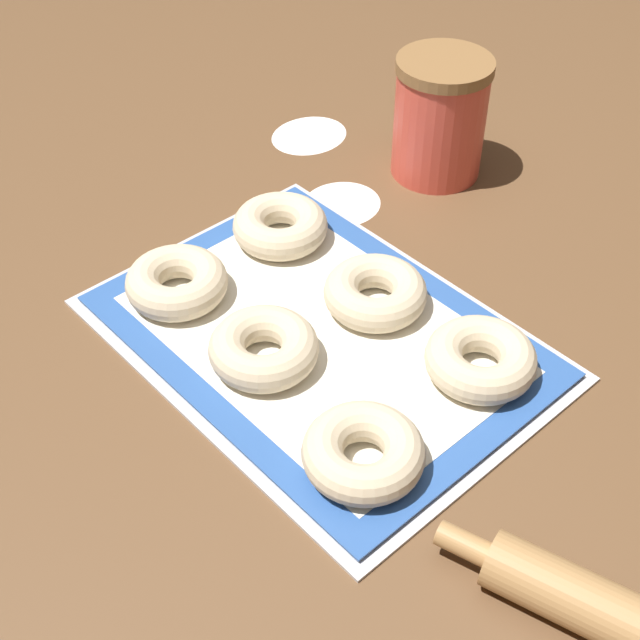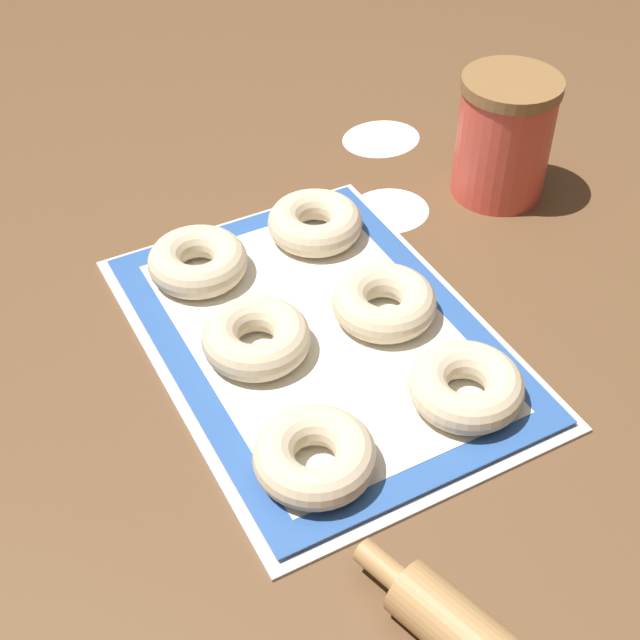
# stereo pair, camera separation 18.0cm
# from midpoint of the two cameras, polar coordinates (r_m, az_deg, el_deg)

# --- Properties ---
(ground_plane) EXTENTS (2.80, 2.80, 0.00)m
(ground_plane) POSITION_cam_midpoint_polar(r_m,az_deg,el_deg) (1.04, 4.90, -0.89)
(ground_plane) COLOR brown
(baking_tray) EXTENTS (0.51, 0.37, 0.01)m
(baking_tray) POSITION_cam_midpoint_polar(r_m,az_deg,el_deg) (1.02, 5.03, -1.57)
(baking_tray) COLOR silver
(baking_tray) RESTS_ON ground_plane
(baking_mat) EXTENTS (0.49, 0.35, 0.00)m
(baking_mat) POSITION_cam_midpoint_polar(r_m,az_deg,el_deg) (1.02, 5.05, -1.36)
(baking_mat) COLOR #2D569E
(baking_mat) RESTS_ON baking_tray
(bagel_front_left) EXTENTS (0.12, 0.12, 0.04)m
(bagel_front_left) POSITION_cam_midpoint_polar(r_m,az_deg,el_deg) (1.08, -3.16, 3.40)
(bagel_front_left) COLOR beige
(bagel_front_left) RESTS_ON baking_mat
(bagel_front_center) EXTENTS (0.12, 0.12, 0.04)m
(bagel_front_center) POSITION_cam_midpoint_polar(r_m,az_deg,el_deg) (0.98, 1.10, -1.59)
(bagel_front_center) COLOR beige
(bagel_front_center) RESTS_ON baking_mat
(bagel_front_right) EXTENTS (0.12, 0.12, 0.04)m
(bagel_front_right) POSITION_cam_midpoint_polar(r_m,az_deg,el_deg) (0.87, 5.64, -9.24)
(bagel_front_right) COLOR beige
(bagel_front_right) RESTS_ON baking_mat
(bagel_back_left) EXTENTS (0.12, 0.12, 0.04)m
(bagel_back_left) POSITION_cam_midpoint_polar(r_m,az_deg,el_deg) (1.14, 4.20, 5.92)
(bagel_back_left) COLOR beige
(bagel_back_left) RESTS_ON baking_mat
(bagel_back_center) EXTENTS (0.12, 0.12, 0.04)m
(bagel_back_center) POSITION_cam_midpoint_polar(r_m,az_deg,el_deg) (1.03, 9.12, 0.72)
(bagel_back_center) COLOR beige
(bagel_back_center) RESTS_ON baking_mat
(bagel_back_right) EXTENTS (0.12, 0.12, 0.04)m
(bagel_back_right) POSITION_cam_midpoint_polar(r_m,az_deg,el_deg) (0.96, 14.73, -4.62)
(bagel_back_right) COLOR beige
(bagel_back_right) RESTS_ON baking_mat
(flour_canister) EXTENTS (0.13, 0.13, 0.17)m
(flour_canister) POSITION_cam_midpoint_polar(r_m,az_deg,el_deg) (1.25, 15.85, 10.94)
(flour_canister) COLOR #DB4C3D
(flour_canister) RESTS_ON ground_plane
(flour_patch_near) EXTENTS (0.07, 0.07, 0.00)m
(flour_patch_near) POSITION_cam_midpoint_polar(r_m,az_deg,el_deg) (1.37, 7.69, 10.93)
(flour_patch_near) COLOR white
(flour_patch_near) RESTS_ON ground_plane
(flour_patch_far) EXTENTS (0.10, 0.12, 0.00)m
(flour_patch_far) POSITION_cam_midpoint_polar(r_m,az_deg,el_deg) (1.38, 7.74, 11.24)
(flour_patch_far) COLOR white
(flour_patch_far) RESTS_ON ground_plane
(flour_patch_side) EXTENTS (0.10, 0.11, 0.00)m
(flour_patch_side) POSITION_cam_midpoint_polar(r_m,az_deg,el_deg) (1.23, 8.68, 6.70)
(flour_patch_side) COLOR white
(flour_patch_side) RESTS_ON ground_plane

